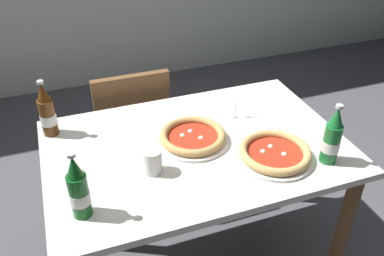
# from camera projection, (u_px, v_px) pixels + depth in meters

# --- Properties ---
(dining_table_main) EXTENTS (1.20, 0.80, 0.75)m
(dining_table_main) POSITION_uv_depth(u_px,v_px,m) (196.00, 167.00, 1.71)
(dining_table_main) COLOR silver
(dining_table_main) RESTS_ON ground_plane
(chair_behind_table) EXTENTS (0.40, 0.40, 0.85)m
(chair_behind_table) POSITION_uv_depth(u_px,v_px,m) (131.00, 128.00, 2.23)
(chair_behind_table) COLOR brown
(chair_behind_table) RESTS_ON ground_plane
(pizza_margherita_near) EXTENTS (0.29, 0.29, 0.04)m
(pizza_margherita_near) POSITION_uv_depth(u_px,v_px,m) (193.00, 137.00, 1.66)
(pizza_margherita_near) COLOR white
(pizza_margherita_near) RESTS_ON dining_table_main
(pizza_marinara_far) EXTENTS (0.30, 0.30, 0.04)m
(pizza_marinara_far) POSITION_uv_depth(u_px,v_px,m) (275.00, 153.00, 1.57)
(pizza_marinara_far) COLOR white
(pizza_marinara_far) RESTS_ON dining_table_main
(beer_bottle_left) EXTENTS (0.07, 0.07, 0.25)m
(beer_bottle_left) POSITION_uv_depth(u_px,v_px,m) (47.00, 112.00, 1.66)
(beer_bottle_left) COLOR #512D0F
(beer_bottle_left) RESTS_ON dining_table_main
(beer_bottle_center) EXTENTS (0.07, 0.07, 0.25)m
(beer_bottle_center) POSITION_uv_depth(u_px,v_px,m) (332.00, 138.00, 1.50)
(beer_bottle_center) COLOR #196B2D
(beer_bottle_center) RESTS_ON dining_table_main
(beer_bottle_right) EXTENTS (0.07, 0.07, 0.25)m
(beer_bottle_right) POSITION_uv_depth(u_px,v_px,m) (78.00, 190.00, 1.27)
(beer_bottle_right) COLOR #14591E
(beer_bottle_right) RESTS_ON dining_table_main
(napkin_with_cutlery) EXTENTS (0.23, 0.23, 0.01)m
(napkin_with_cutlery) POSITION_uv_depth(u_px,v_px,m) (238.00, 107.00, 1.89)
(napkin_with_cutlery) COLOR white
(napkin_with_cutlery) RESTS_ON dining_table_main
(paper_cup) EXTENTS (0.07, 0.07, 0.09)m
(paper_cup) POSITION_uv_depth(u_px,v_px,m) (152.00, 161.00, 1.48)
(paper_cup) COLOR white
(paper_cup) RESTS_ON dining_table_main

